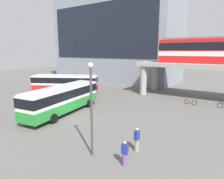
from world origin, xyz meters
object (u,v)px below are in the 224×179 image
station_building (117,38)px  pedestrian_at_kerb (137,140)px  bus_main (63,97)px  pedestrian_waiting_near_stop (125,154)px  bicycle_orange (190,102)px  bus_secondary (65,82)px

station_building → pedestrian_at_kerb: station_building is taller
bus_main → pedestrian_waiting_near_stop: 12.68m
bicycle_orange → pedestrian_at_kerb: pedestrian_at_kerb is taller
bus_secondary → bus_main: bearing=-44.0°
pedestrian_at_kerb → pedestrian_waiting_near_stop: size_ratio=1.08×
pedestrian_at_kerb → bicycle_orange: bearing=88.9°
bicycle_orange → pedestrian_waiting_near_stop: 17.89m
bus_secondary → bicycle_orange: bus_secondary is taller
pedestrian_waiting_near_stop → bicycle_orange: bearing=89.7°
bicycle_orange → bus_main: bearing=-132.6°
station_building → pedestrian_waiting_near_stop: size_ratio=18.04×
bus_main → pedestrian_at_kerb: bus_main is taller
pedestrian_at_kerb → pedestrian_waiting_near_stop: (0.20, -2.09, -0.07)m
bicycle_orange → pedestrian_at_kerb: 15.80m
station_building → bus_secondary: 21.93m
bus_secondary → pedestrian_waiting_near_stop: bearing=-34.1°
station_building → bicycle_orange: (21.86, -15.39, -10.25)m
station_building → bicycle_orange: size_ratio=17.26×
station_building → pedestrian_waiting_near_stop: (21.77, -33.27, -9.82)m
bicycle_orange → pedestrian_at_kerb: bearing=-91.1°
pedestrian_at_kerb → station_building: bearing=124.7°
station_building → bus_main: 30.98m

